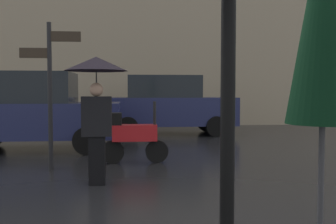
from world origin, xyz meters
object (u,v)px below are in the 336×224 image
object	(u,v)px
pedestrian_with_umbrella	(96,85)
street_signpost	(50,81)
folded_patio_umbrella_near	(324,18)
parked_car_right	(33,111)
parked_scooter	(133,136)
parked_car_left	(168,105)

from	to	relation	value
pedestrian_with_umbrella	street_signpost	xyz separation A→B (m)	(-0.93, 1.20, 0.10)
folded_patio_umbrella_near	parked_car_right	size ratio (longest dim) A/B	0.64
pedestrian_with_umbrella	street_signpost	size ratio (longest dim) A/B	0.73
parked_scooter	parked_car_right	xyz separation A→B (m)	(-2.42, 1.97, 0.41)
parked_car_left	parked_car_right	xyz separation A→B (m)	(-3.62, -3.05, -0.03)
pedestrian_with_umbrella	parked_car_right	xyz separation A→B (m)	(-1.88, 3.69, -0.57)
parked_car_left	street_signpost	xyz separation A→B (m)	(-2.67, -5.54, 0.64)
folded_patio_umbrella_near	parked_car_left	distance (m)	10.42
parked_car_right	street_signpost	xyz separation A→B (m)	(0.94, -2.49, 0.67)
parked_scooter	street_signpost	xyz separation A→B (m)	(-1.48, -0.53, 1.08)
parked_car_left	parked_car_right	size ratio (longest dim) A/B	1.05
folded_patio_umbrella_near	parked_car_right	distance (m)	8.20
parked_car_right	pedestrian_with_umbrella	bearing A→B (deg)	106.61
folded_patio_umbrella_near	parked_scooter	distance (m)	5.64
parked_scooter	parked_car_right	world-z (taller)	parked_car_right
parked_car_left	street_signpost	size ratio (longest dim) A/B	1.61
street_signpost	parked_scooter	bearing A→B (deg)	19.64
street_signpost	pedestrian_with_umbrella	bearing A→B (deg)	-52.06
parked_car_left	street_signpost	world-z (taller)	street_signpost
parked_scooter	parked_car_left	xyz separation A→B (m)	(1.20, 5.01, 0.44)
pedestrian_with_umbrella	folded_patio_umbrella_near	bearing A→B (deg)	-47.22
parked_scooter	parked_car_right	size ratio (longest dim) A/B	0.33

